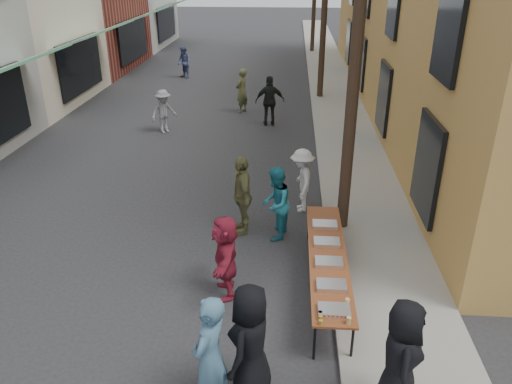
# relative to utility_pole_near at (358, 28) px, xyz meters

# --- Properties ---
(ground) EXTENTS (120.00, 120.00, 0.00)m
(ground) POSITION_rel_utility_pole_near_xyz_m (-4.30, -3.00, -4.50)
(ground) COLOR #28282B
(ground) RESTS_ON ground
(sidewalk) EXTENTS (2.20, 60.00, 0.10)m
(sidewalk) POSITION_rel_utility_pole_near_xyz_m (0.70, 12.00, -4.45)
(sidewalk) COLOR gray
(sidewalk) RESTS_ON ground
(utility_pole_near) EXTENTS (0.26, 0.26, 9.00)m
(utility_pole_near) POSITION_rel_utility_pole_near_xyz_m (0.00, 0.00, 0.00)
(utility_pole_near) COLOR #2D2116
(utility_pole_near) RESTS_ON ground
(serving_table) EXTENTS (0.70, 4.00, 0.75)m
(serving_table) POSITION_rel_utility_pole_near_xyz_m (-0.50, -2.38, -3.79)
(serving_table) COLOR brown
(serving_table) RESTS_ON ground
(catering_tray_sausage) EXTENTS (0.50, 0.33, 0.08)m
(catering_tray_sausage) POSITION_rel_utility_pole_near_xyz_m (-0.50, -4.03, -3.71)
(catering_tray_sausage) COLOR maroon
(catering_tray_sausage) RESTS_ON serving_table
(catering_tray_foil_b) EXTENTS (0.50, 0.33, 0.08)m
(catering_tray_foil_b) POSITION_rel_utility_pole_near_xyz_m (-0.50, -3.38, -3.71)
(catering_tray_foil_b) COLOR #B2B2B7
(catering_tray_foil_b) RESTS_ON serving_table
(catering_tray_buns) EXTENTS (0.50, 0.33, 0.08)m
(catering_tray_buns) POSITION_rel_utility_pole_near_xyz_m (-0.50, -2.68, -3.71)
(catering_tray_buns) COLOR tan
(catering_tray_buns) RESTS_ON serving_table
(catering_tray_foil_d) EXTENTS (0.50, 0.33, 0.08)m
(catering_tray_foil_d) POSITION_rel_utility_pole_near_xyz_m (-0.50, -1.98, -3.71)
(catering_tray_foil_d) COLOR #B2B2B7
(catering_tray_foil_d) RESTS_ON serving_table
(catering_tray_buns_end) EXTENTS (0.50, 0.33, 0.08)m
(catering_tray_buns_end) POSITION_rel_utility_pole_near_xyz_m (-0.50, -1.28, -3.71)
(catering_tray_buns_end) COLOR tan
(catering_tray_buns_end) RESTS_ON serving_table
(condiment_jar_a) EXTENTS (0.07, 0.07, 0.08)m
(condiment_jar_a) POSITION_rel_utility_pole_near_xyz_m (-0.72, -4.33, -3.71)
(condiment_jar_a) COLOR #A57F26
(condiment_jar_a) RESTS_ON serving_table
(condiment_jar_b) EXTENTS (0.07, 0.07, 0.08)m
(condiment_jar_b) POSITION_rel_utility_pole_near_xyz_m (-0.72, -4.23, -3.71)
(condiment_jar_b) COLOR #A57F26
(condiment_jar_b) RESTS_ON serving_table
(condiment_jar_c) EXTENTS (0.07, 0.07, 0.08)m
(condiment_jar_c) POSITION_rel_utility_pole_near_xyz_m (-0.72, -4.13, -3.71)
(condiment_jar_c) COLOR #A57F26
(condiment_jar_c) RESTS_ON serving_table
(cup_stack) EXTENTS (0.08, 0.08, 0.12)m
(cup_stack) POSITION_rel_utility_pole_near_xyz_m (-0.30, -4.28, -3.69)
(cup_stack) COLOR tan
(cup_stack) RESTS_ON serving_table
(guest_front_a) EXTENTS (0.87, 1.05, 1.85)m
(guest_front_a) POSITION_rel_utility_pole_near_xyz_m (-1.73, -5.00, -3.58)
(guest_front_a) COLOR black
(guest_front_a) RESTS_ON ground
(guest_front_b) EXTENTS (0.65, 0.80, 1.89)m
(guest_front_b) POSITION_rel_utility_pole_near_xyz_m (-2.24, -5.33, -3.56)
(guest_front_b) COLOR #446B84
(guest_front_b) RESTS_ON ground
(guest_front_c) EXTENTS (0.77, 0.92, 1.69)m
(guest_front_c) POSITION_rel_utility_pole_near_xyz_m (-1.54, -0.50, -3.66)
(guest_front_c) COLOR teal
(guest_front_c) RESTS_ON ground
(guest_front_d) EXTENTS (0.68, 1.08, 1.61)m
(guest_front_d) POSITION_rel_utility_pole_near_xyz_m (-0.95, 0.91, -3.70)
(guest_front_d) COLOR silver
(guest_front_d) RESTS_ON ground
(guest_front_e) EXTENTS (0.75, 1.17, 1.85)m
(guest_front_e) POSITION_rel_utility_pole_near_xyz_m (-2.31, -0.27, -3.58)
(guest_front_e) COLOR #67663B
(guest_front_e) RESTS_ON ground
(guest_queue_back) EXTENTS (0.72, 1.57, 1.63)m
(guest_queue_back) POSITION_rel_utility_pole_near_xyz_m (-2.38, -2.66, -3.69)
(guest_queue_back) COLOR maroon
(guest_queue_back) RESTS_ON ground
(server) EXTENTS (0.65, 0.93, 1.80)m
(server) POSITION_rel_utility_pole_near_xyz_m (0.27, -5.24, -3.50)
(server) COLOR black
(server) RESTS_ON sidewalk
(passerby_left) EXTENTS (1.12, 1.11, 1.55)m
(passerby_left) POSITION_rel_utility_pole_near_xyz_m (-5.81, 6.73, -3.73)
(passerby_left) COLOR gray
(passerby_left) RESTS_ON ground
(passerby_mid) EXTENTS (1.13, 0.58, 1.85)m
(passerby_mid) POSITION_rel_utility_pole_near_xyz_m (-2.06, 7.85, -3.57)
(passerby_mid) COLOR black
(passerby_mid) RESTS_ON ground
(passerby_right) EXTENTS (0.67, 0.77, 1.77)m
(passerby_right) POSITION_rel_utility_pole_near_xyz_m (-3.27, 9.48, -3.61)
(passerby_right) COLOR brown
(passerby_right) RESTS_ON ground
(passerby_far) EXTENTS (0.99, 0.99, 1.61)m
(passerby_far) POSITION_rel_utility_pole_near_xyz_m (-6.90, 15.63, -3.69)
(passerby_far) COLOR #434F82
(passerby_far) RESTS_ON ground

